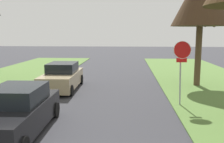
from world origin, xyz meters
TOP-DOWN VIEW (x-y plane):
  - stop_sign_far at (3.99, 8.88)m, footprint 0.81×0.45m
  - parked_sedan_black at (-2.17, 5.26)m, footprint 2.04×4.45m
  - parked_sedan_tan at (-2.42, 11.93)m, footprint 2.04×4.45m

SIDE VIEW (x-z plane):
  - parked_sedan_black at x=-2.17m, z-range -0.06..1.51m
  - parked_sedan_tan at x=-2.42m, z-range -0.06..1.51m
  - stop_sign_far at x=3.99m, z-range 0.70..3.66m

